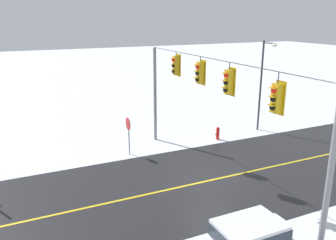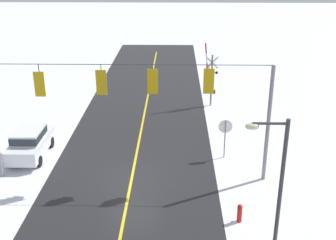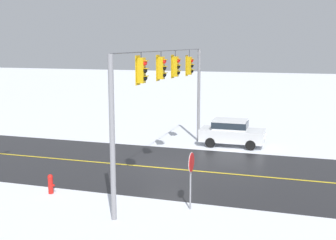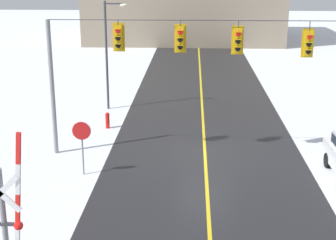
% 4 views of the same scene
% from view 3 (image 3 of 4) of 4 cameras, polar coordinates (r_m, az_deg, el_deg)
% --- Properties ---
extents(ground_plane, '(160.00, 160.00, 0.00)m').
position_cam_3_polar(ground_plane, '(23.00, 0.04, -6.46)').
color(ground_plane, silver).
extents(road_asphalt, '(9.00, 80.00, 0.01)m').
position_cam_3_polar(road_asphalt, '(25.34, -13.10, -5.15)').
color(road_asphalt, black).
rests_on(road_asphalt, ground).
extents(lane_centre_line, '(0.14, 72.00, 0.01)m').
position_cam_3_polar(lane_centre_line, '(25.34, -13.10, -5.14)').
color(lane_centre_line, gold).
rests_on(lane_centre_line, ground).
extents(signal_span, '(14.20, 0.47, 6.22)m').
position_cam_3_polar(signal_span, '(22.22, 0.13, 4.60)').
color(signal_span, gray).
rests_on(signal_span, ground).
extents(stop_sign, '(0.80, 0.09, 2.35)m').
position_cam_3_polar(stop_sign, '(17.08, 3.09, -6.38)').
color(stop_sign, gray).
rests_on(stop_sign, ground).
extents(parked_car_white, '(1.83, 4.21, 1.74)m').
position_cam_3_polar(parked_car_white, '(28.08, 8.42, -1.52)').
color(parked_car_white, white).
rests_on(parked_car_white, ground).
extents(fire_hydrant, '(0.24, 0.31, 0.88)m').
position_cam_3_polar(fire_hydrant, '(19.88, -15.31, -8.10)').
color(fire_hydrant, red).
rests_on(fire_hydrant, ground).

